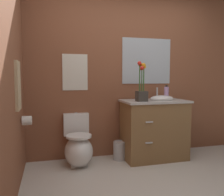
{
  "coord_description": "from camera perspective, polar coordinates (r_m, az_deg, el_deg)",
  "views": [
    {
      "loc": [
        -1.17,
        -1.87,
        1.19
      ],
      "look_at": [
        -0.32,
        1.21,
        0.92
      ],
      "focal_mm": 37.79,
      "sensor_mm": 36.0,
      "label": 1
    }
  ],
  "objects": [
    {
      "name": "wall_back",
      "position": [
        3.72,
        6.21,
        5.79
      ],
      "size": [
        4.61,
        0.05,
        2.5
      ],
      "primitive_type": "cube",
      "color": "brown",
      "rests_on": "ground_plane"
    },
    {
      "name": "wall_left",
      "position": [
        2.36,
        -23.77,
        5.93
      ],
      "size": [
        0.05,
        4.38,
        2.5
      ],
      "primitive_type": "cube",
      "color": "brown",
      "rests_on": "ground_plane"
    },
    {
      "name": "toilet",
      "position": [
        3.32,
        -8.16,
        -11.72
      ],
      "size": [
        0.38,
        0.59,
        0.69
      ],
      "color": "white",
      "rests_on": "ground_plane"
    },
    {
      "name": "vanity_cabinet",
      "position": [
        3.56,
        10.15,
        -7.28
      ],
      "size": [
        0.94,
        0.56,
        1.05
      ],
      "color": "brown",
      "rests_on": "ground_plane"
    },
    {
      "name": "flower_vase",
      "position": [
        3.29,
        7.19,
        2.53
      ],
      "size": [
        0.14,
        0.14,
        0.55
      ],
      "color": "#38332D",
      "rests_on": "vanity_cabinet"
    },
    {
      "name": "soap_bottle",
      "position": [
        3.59,
        13.03,
        1.19
      ],
      "size": [
        0.07,
        0.07,
        0.22
      ],
      "color": "#B28CBF",
      "rests_on": "vanity_cabinet"
    },
    {
      "name": "trash_bin",
      "position": [
        3.52,
        1.81,
        -12.55
      ],
      "size": [
        0.18,
        0.18,
        0.27
      ],
      "color": "#B7B7BC",
      "rests_on": "ground_plane"
    },
    {
      "name": "wall_poster",
      "position": [
        3.45,
        -8.93,
        6.17
      ],
      "size": [
        0.36,
        0.01,
        0.52
      ],
      "primitive_type": "cube",
      "color": "silver"
    },
    {
      "name": "wall_mirror",
      "position": [
        3.75,
        8.39,
        8.81
      ],
      "size": [
        0.8,
        0.01,
        0.7
      ],
      "primitive_type": "cube",
      "color": "#B2BCC6"
    },
    {
      "name": "hanging_towel",
      "position": [
        2.68,
        -21.81,
        2.78
      ],
      "size": [
        0.03,
        0.28,
        0.52
      ],
      "primitive_type": "cube",
      "color": "tan"
    },
    {
      "name": "toilet_paper_roll",
      "position": [
        3.02,
        -19.88,
        -5.14
      ],
      "size": [
        0.11,
        0.11,
        0.11
      ],
      "primitive_type": "cylinder",
      "rotation": [
        0.0,
        1.57,
        0.0
      ],
      "color": "white"
    }
  ]
}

